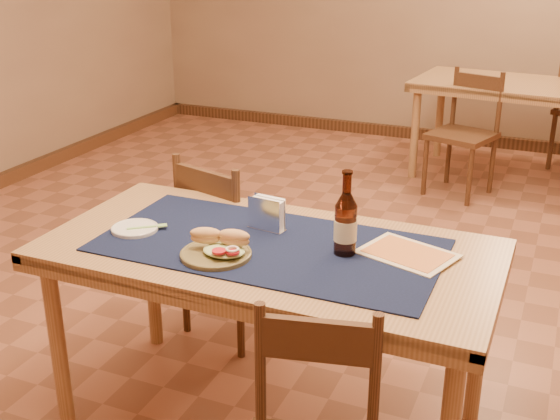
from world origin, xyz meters
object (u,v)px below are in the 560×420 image
at_px(sandwich_plate, 219,249).
at_px(beer_bottle, 346,224).
at_px(chair_main_far, 231,243).
at_px(napkin_holder, 267,214).
at_px(main_table, 269,267).
at_px(back_table, 527,95).

bearing_deg(sandwich_plate, beer_bottle, 26.29).
relative_size(chair_main_far, sandwich_plate, 3.63).
relative_size(sandwich_plate, napkin_holder, 1.65).
height_order(chair_main_far, beer_bottle, beer_bottle).
distance_m(sandwich_plate, beer_bottle, 0.44).
height_order(main_table, beer_bottle, beer_bottle).
bearing_deg(main_table, chair_main_far, 128.65).
distance_m(sandwich_plate, napkin_holder, 0.28).
bearing_deg(beer_bottle, napkin_holder, 165.29).
height_order(sandwich_plate, napkin_holder, napkin_holder).
bearing_deg(napkin_holder, main_table, -62.99).
height_order(main_table, sandwich_plate, sandwich_plate).
distance_m(main_table, napkin_holder, 0.20).
bearing_deg(back_table, main_table, -99.87).
relative_size(main_table, napkin_holder, 10.81).
relative_size(back_table, napkin_holder, 11.50).
height_order(back_table, beer_bottle, beer_bottle).
height_order(chair_main_far, sandwich_plate, chair_main_far).
bearing_deg(main_table, napkin_holder, 117.01).
bearing_deg(beer_bottle, sandwich_plate, -153.71).
bearing_deg(chair_main_far, back_table, 70.33).
bearing_deg(sandwich_plate, napkin_holder, 78.70).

